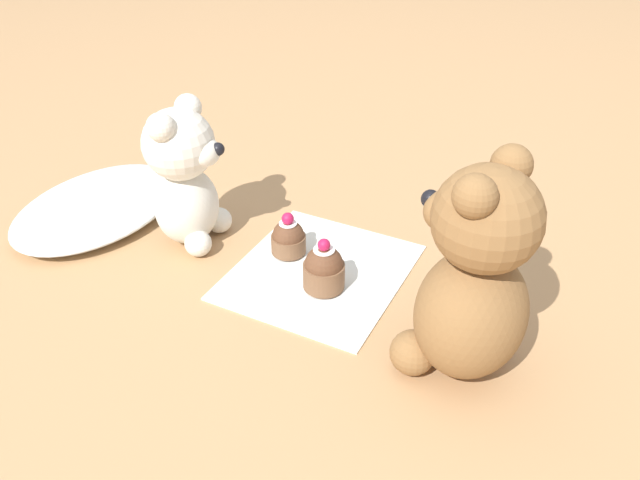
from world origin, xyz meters
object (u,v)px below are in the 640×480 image
object	(u,v)px
teddy_bear_cream	(185,176)
teddy_bear_tan	(473,280)
cupcake_near_tan_bear	(324,269)
cupcake_near_cream_bear	(288,238)

from	to	relation	value
teddy_bear_cream	teddy_bear_tan	xyz separation A→B (m)	(-0.07, -0.44, 0.01)
cupcake_near_tan_bear	cupcake_near_cream_bear	bearing A→B (deg)	58.85
teddy_bear_cream	cupcake_near_cream_bear	world-z (taller)	teddy_bear_cream
cupcake_near_tan_bear	teddy_bear_tan	bearing A→B (deg)	-104.18
teddy_bear_cream	cupcake_near_tan_bear	size ratio (longest dim) A/B	2.87
teddy_bear_tan	cupcake_near_cream_bear	size ratio (longest dim) A/B	4.10
cupcake_near_cream_bear	teddy_bear_tan	bearing A→B (deg)	-109.50
teddy_bear_tan	cupcake_near_cream_bear	xyz separation A→B (m)	(0.10, 0.29, -0.09)
teddy_bear_cream	teddy_bear_tan	distance (m)	0.45
teddy_bear_cream	cupcake_near_tan_bear	bearing A→B (deg)	-102.51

